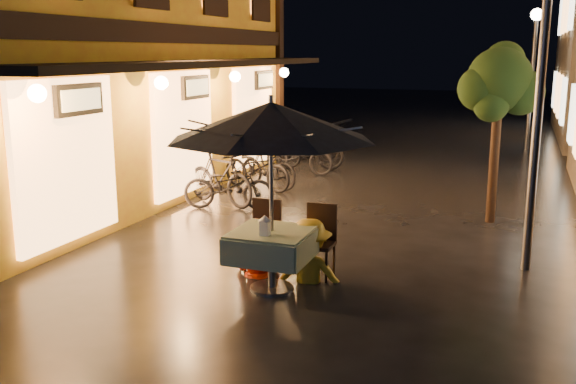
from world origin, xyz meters
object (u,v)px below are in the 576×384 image
at_px(bicycle_0, 229,186).
at_px(patio_umbrella, 271,121).
at_px(person_orange, 258,220).
at_px(table_lantern, 265,224).
at_px(person_yellow, 309,221).
at_px(cafe_table, 272,245).
at_px(streetlamp_near, 543,56).

bearing_deg(bicycle_0, patio_umbrella, -162.32).
bearing_deg(bicycle_0, person_orange, -163.27).
distance_m(table_lantern, person_orange, 0.88).
bearing_deg(person_yellow, patio_umbrella, 43.08).
xyz_separation_m(table_lantern, person_yellow, (0.33, 0.73, -0.11)).
bearing_deg(cafe_table, bicycle_0, 122.29).
bearing_deg(patio_umbrella, streetlamp_near, 32.43).
bearing_deg(bicycle_0, person_yellow, -154.71).
distance_m(streetlamp_near, person_orange, 4.31).
xyz_separation_m(streetlamp_near, bicycle_0, (-5.38, 1.77, -2.46)).
bearing_deg(person_orange, person_yellow, -172.15).
xyz_separation_m(streetlamp_near, person_orange, (-3.45, -1.39, -2.17)).
distance_m(streetlamp_near, bicycle_0, 6.17).
height_order(person_orange, person_yellow, person_yellow).
relative_size(streetlamp_near, person_orange, 2.83).
relative_size(cafe_table, table_lantern, 3.96).
distance_m(person_orange, bicycle_0, 3.72).
bearing_deg(person_orange, patio_umbrella, 137.44).
distance_m(patio_umbrella, bicycle_0, 4.69).
height_order(streetlamp_near, person_orange, streetlamp_near).
distance_m(cafe_table, person_orange, 0.70).
bearing_deg(person_yellow, bicycle_0, -64.09).
bearing_deg(patio_umbrella, cafe_table, 93.18).
height_order(table_lantern, person_yellow, person_yellow).
distance_m(person_yellow, bicycle_0, 4.18).
xyz_separation_m(cafe_table, person_yellow, (0.33, 0.51, 0.22)).
bearing_deg(patio_umbrella, bicycle_0, 122.29).
bearing_deg(bicycle_0, table_lantern, -163.79).
bearing_deg(patio_umbrella, person_orange, 127.48).
distance_m(streetlamp_near, cafe_table, 4.29).
bearing_deg(streetlamp_near, person_orange, -158.01).
height_order(streetlamp_near, patio_umbrella, streetlamp_near).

